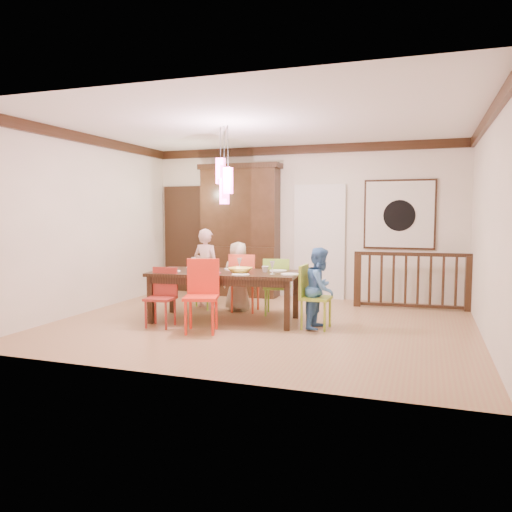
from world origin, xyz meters
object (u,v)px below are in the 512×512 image
(dining_table, at_px, (225,277))
(person_far_mid, at_px, (238,276))
(chair_far_left, at_px, (202,281))
(china_hutch, at_px, (240,230))
(chair_end_right, at_px, (316,292))
(person_far_left, at_px, (206,268))
(balustrade, at_px, (412,280))
(person_end_right, at_px, (320,288))

(dining_table, bearing_deg, person_far_mid, 90.33)
(chair_far_left, xyz_separation_m, china_hutch, (0.14, 1.48, 0.81))
(chair_far_left, relative_size, china_hutch, 0.32)
(chair_end_right, relative_size, person_far_mid, 0.78)
(chair_far_left, height_order, chair_end_right, chair_end_right)
(chair_far_left, distance_m, person_far_left, 0.24)
(person_far_mid, bearing_deg, chair_far_left, -2.06)
(chair_end_right, height_order, person_far_mid, person_far_mid)
(dining_table, bearing_deg, balustrade, 29.83)
(chair_end_right, height_order, balustrade, balustrade)
(balustrade, relative_size, person_far_left, 1.43)
(balustrade, xyz_separation_m, person_end_right, (-1.18, -1.94, 0.07))
(china_hutch, bearing_deg, person_far_mid, -70.68)
(dining_table, distance_m, balustrade, 3.27)
(chair_far_left, relative_size, person_end_right, 0.72)
(chair_end_right, distance_m, person_far_mid, 1.72)
(person_far_mid, bearing_deg, balustrade, -161.78)
(dining_table, relative_size, person_far_mid, 1.99)
(china_hutch, bearing_deg, chair_far_left, -95.55)
(chair_end_right, bearing_deg, person_far_mid, 62.72)
(chair_far_left, xyz_separation_m, balustrade, (3.39, 1.14, 0.03))
(china_hutch, distance_m, person_far_mid, 1.70)
(person_far_left, xyz_separation_m, person_end_right, (2.17, -0.91, -0.11))
(balustrade, distance_m, person_end_right, 2.27)
(chair_far_left, bearing_deg, person_far_mid, 175.73)
(chair_end_right, xyz_separation_m, person_far_left, (-2.12, 0.94, 0.17))
(china_hutch, relative_size, person_far_mid, 2.23)
(dining_table, height_order, chair_far_left, chair_far_left)
(chair_far_left, height_order, person_far_left, person_far_left)
(chair_end_right, height_order, person_end_right, person_end_right)
(person_end_right, bearing_deg, china_hutch, 49.33)
(chair_end_right, xyz_separation_m, china_hutch, (-2.01, 2.31, 0.77))
(china_hutch, bearing_deg, chair_end_right, -48.95)
(chair_far_left, distance_m, person_end_right, 2.35)
(dining_table, relative_size, person_end_right, 2.00)
(dining_table, relative_size, person_far_left, 1.69)
(person_end_right, bearing_deg, dining_table, 96.27)
(balustrade, bearing_deg, dining_table, -148.38)
(china_hutch, xyz_separation_m, person_end_right, (2.06, -2.28, -0.71))
(china_hutch, height_order, person_end_right, china_hutch)
(dining_table, distance_m, person_far_left, 1.14)
(chair_end_right, bearing_deg, balustrade, -30.04)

